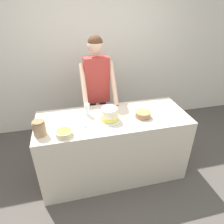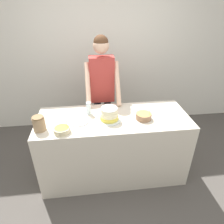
{
  "view_description": "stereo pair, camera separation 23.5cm",
  "coord_description": "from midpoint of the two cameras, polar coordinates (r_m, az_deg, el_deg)",
  "views": [
    {
      "loc": [
        -0.5,
        -1.66,
        2.16
      ],
      "look_at": [
        -0.02,
        0.33,
        1.0
      ],
      "focal_mm": 32.0,
      "sensor_mm": 36.0,
      "label": 1
    },
    {
      "loc": [
        -0.27,
        -1.7,
        2.16
      ],
      "look_at": [
        -0.02,
        0.33,
        1.0
      ],
      "focal_mm": 32.0,
      "sensor_mm": 36.0,
      "label": 2
    }
  ],
  "objects": [
    {
      "name": "ceramic_plate",
      "position": [
        2.37,
        -6.73,
        -2.57
      ],
      "size": [
        0.25,
        0.25,
        0.01
      ],
      "color": "silver",
      "rests_on": "counter"
    },
    {
      "name": "stoneware_jar",
      "position": [
        2.26,
        -17.39,
        -3.28
      ],
      "size": [
        0.13,
        0.13,
        0.17
      ],
      "color": "#9E7F5B",
      "rests_on": "counter"
    },
    {
      "name": "person_baker",
      "position": [
        2.87,
        -0.51,
        8.05
      ],
      "size": [
        0.46,
        0.48,
        1.77
      ],
      "color": "#2D2D38",
      "rests_on": "ground_plane"
    },
    {
      "name": "counter",
      "position": [
        2.7,
        2.93,
        -9.84
      ],
      "size": [
        1.86,
        0.73,
        0.9
      ],
      "color": "beige",
      "rests_on": "ground_plane"
    },
    {
      "name": "wall_back",
      "position": [
        3.58,
        -0.57,
        15.67
      ],
      "size": [
        10.0,
        0.05,
        2.6
      ],
      "color": "silver",
      "rests_on": "ground_plane"
    },
    {
      "name": "cake",
      "position": [
        2.35,
        2.07,
        -0.82
      ],
      "size": [
        0.29,
        0.29,
        0.16
      ],
      "color": "silver",
      "rests_on": "counter"
    },
    {
      "name": "frosting_bowl_orange",
      "position": [
        2.2,
        -11.17,
        -5.04
      ],
      "size": [
        0.18,
        0.18,
        0.18
      ],
      "color": "beige",
      "rests_on": "counter"
    },
    {
      "name": "ground_plane",
      "position": [
        2.77,
        4.01,
        -21.87
      ],
      "size": [
        14.0,
        14.0,
        0.0
      ],
      "primitive_type": "plane",
      "color": "#4C4742"
    },
    {
      "name": "frosting_bowl_yellow",
      "position": [
        2.43,
        11.79,
        -1.18
      ],
      "size": [
        0.19,
        0.19,
        0.17
      ],
      "color": "#936B4C",
      "rests_on": "counter"
    },
    {
      "name": "drinking_glass",
      "position": [
        2.47,
        -3.99,
        0.98
      ],
      "size": [
        0.06,
        0.06,
        0.16
      ],
      "color": "silver",
      "rests_on": "counter"
    }
  ]
}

